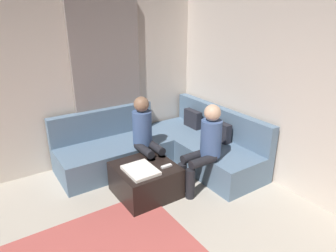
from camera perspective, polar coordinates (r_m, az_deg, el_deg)
name	(u,v)px	position (r m, az deg, el deg)	size (l,w,h in m)	color
wall_left	(16,87)	(4.57, -27.30, 6.70)	(0.12, 6.00, 2.70)	beige
curtain_panel	(108,83)	(4.81, -11.46, 8.03)	(0.06, 1.10, 2.50)	gray
sectional_couch	(165,148)	(4.74, -0.53, -4.18)	(2.10, 2.55, 0.87)	slate
ottoman	(145,180)	(4.03, -4.36, -10.27)	(0.76, 0.76, 0.42)	black
folded_blanket	(141,170)	(3.79, -5.30, -8.48)	(0.44, 0.36, 0.04)	white
coffee_mug	(148,153)	(4.16, -3.80, -5.21)	(0.08, 0.08, 0.10)	#334C72
game_remote	(167,166)	(3.89, -0.28, -7.73)	(0.05, 0.15, 0.02)	white
person_on_couch_back	(205,145)	(3.97, 7.17, -3.62)	(0.30, 0.60, 1.20)	black
person_on_couch_side	(146,135)	(4.27, -4.33, -1.69)	(0.60, 0.30, 1.20)	black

